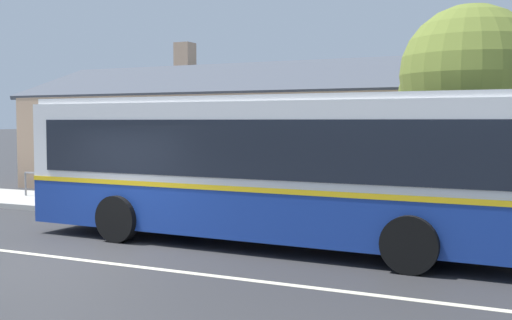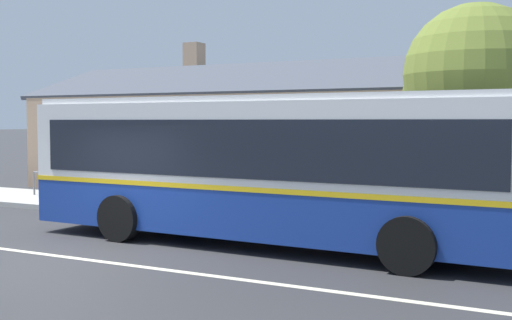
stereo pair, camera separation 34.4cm
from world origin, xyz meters
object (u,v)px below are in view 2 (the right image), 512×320
(transit_bus, at_px, (268,165))
(street_tree_primary, at_px, (469,81))
(bench_by_building, at_px, (88,189))
(bike_rack, at_px, (46,179))
(bench_down_street, at_px, (237,196))

(transit_bus, distance_m, street_tree_primary, 5.48)
(bench_by_building, bearing_deg, street_tree_primary, 7.96)
(bench_by_building, bearing_deg, bike_rack, 159.89)
(transit_bus, height_order, bench_down_street, transit_bus)
(street_tree_primary, bearing_deg, transit_bus, -130.80)
(transit_bus, bearing_deg, bench_down_street, 128.91)
(transit_bus, distance_m, bike_rack, 10.32)
(bike_rack, bearing_deg, bench_down_street, -3.22)
(bench_by_building, distance_m, bench_down_street, 4.71)
(street_tree_primary, bearing_deg, bench_by_building, -172.04)
(transit_bus, relative_size, street_tree_primary, 2.03)
(transit_bus, height_order, bench_by_building, transit_bus)
(bench_by_building, relative_size, street_tree_primary, 0.32)
(transit_bus, relative_size, bench_by_building, 6.30)
(bench_by_building, bearing_deg, transit_bus, -18.97)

